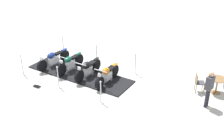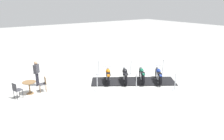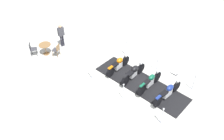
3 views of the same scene
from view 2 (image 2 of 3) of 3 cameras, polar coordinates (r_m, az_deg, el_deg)
The scene contains 17 objects.
ground_plane at distance 15.36m, azimuth 5.42°, elevation -2.99°, with size 80.00×80.00×0.00m, color silver.
display_platform at distance 15.35m, azimuth 5.42°, elevation -2.89°, with size 5.63×1.67×0.06m, color black.
motorcycle_navy at distance 15.53m, azimuth 11.76°, elevation -1.13°, with size 1.48×1.85×0.92m.
motorcycle_forest at distance 15.29m, azimuth 7.59°, elevation -1.11°, with size 1.27×1.78×0.99m.
motorcycle_black at distance 15.17m, azimuth 3.31°, elevation -1.12°, with size 1.25×1.82×0.94m.
motorcycle_copper at distance 15.11m, azimuth -1.02°, elevation -1.30°, with size 1.21×1.78×0.90m.
stanchion_left_front at distance 14.30m, azimuth 15.78°, elevation -3.62°, with size 0.32×0.32×1.09m.
stanchion_right_front at distance 17.13m, azimuth 12.82°, elevation 0.17°, with size 0.31×0.31×1.14m.
stanchion_right_mid at distance 16.71m, azimuth 4.84°, elevation 0.09°, with size 0.31×0.31×1.12m.
stanchion_left_mid at distance 13.77m, azimuth 6.21°, elevation -3.71°, with size 0.29×0.29×1.09m.
stanchion_left_rear at distance 13.67m, azimuth -3.80°, elevation -3.92°, with size 0.34×0.34×1.14m.
stanchion_right_rear at distance 16.63m, azimuth -3.39°, elevation -0.06°, with size 0.32×0.32×1.07m.
info_placard at distance 17.39m, azimuth 7.78°, elevation -0.42°, with size 0.44×0.39×0.20m.
cafe_table at distance 14.05m, azimuth -20.37°, elevation -3.57°, with size 0.78×0.78×0.74m.
cafe_chair_near_table at distance 13.66m, azimuth -23.19°, elevation -4.56°, with size 0.51×0.51×0.92m.
cafe_chair_across_table at distance 14.16m, azimuth -17.09°, elevation -3.22°, with size 0.45×0.45×0.88m.
bystander_person at distance 15.09m, azimuth -18.72°, elevation -0.27°, with size 0.44×0.44×1.65m.
Camera 2 is at (-9.51, -10.84, 5.28)m, focal length 35.82 mm.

